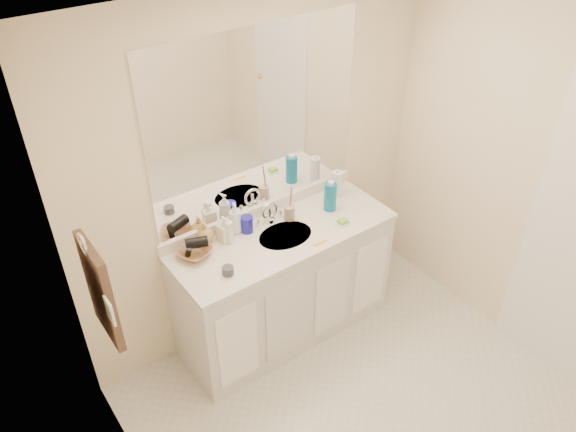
# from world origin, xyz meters

# --- Properties ---
(floor) EXTENTS (2.60, 2.60, 0.00)m
(floor) POSITION_xyz_m (0.00, 0.00, 0.00)
(floor) COLOR silver
(floor) RESTS_ON ground
(ceiling) EXTENTS (2.60, 2.60, 0.02)m
(ceiling) POSITION_xyz_m (0.00, 0.00, 2.40)
(ceiling) COLOR white
(ceiling) RESTS_ON wall_back
(wall_back) EXTENTS (2.60, 0.02, 2.40)m
(wall_back) POSITION_xyz_m (0.00, 1.30, 1.20)
(wall_back) COLOR #FDE9C6
(wall_back) RESTS_ON floor
(wall_left) EXTENTS (0.02, 2.60, 2.40)m
(wall_left) POSITION_xyz_m (-1.30, 0.00, 1.20)
(wall_left) COLOR #FDE9C6
(wall_left) RESTS_ON floor
(wall_right) EXTENTS (0.02, 2.60, 2.40)m
(wall_right) POSITION_xyz_m (1.30, 0.00, 1.20)
(wall_right) COLOR #FDE9C6
(wall_right) RESTS_ON floor
(vanity_cabinet) EXTENTS (1.50, 0.55, 0.85)m
(vanity_cabinet) POSITION_xyz_m (0.00, 1.02, 0.42)
(vanity_cabinet) COLOR silver
(vanity_cabinet) RESTS_ON floor
(countertop) EXTENTS (1.52, 0.57, 0.03)m
(countertop) POSITION_xyz_m (0.00, 1.02, 0.86)
(countertop) COLOR white
(countertop) RESTS_ON vanity_cabinet
(backsplash) EXTENTS (1.52, 0.03, 0.08)m
(backsplash) POSITION_xyz_m (0.00, 1.29, 0.92)
(backsplash) COLOR white
(backsplash) RESTS_ON countertop
(sink_basin) EXTENTS (0.37, 0.37, 0.02)m
(sink_basin) POSITION_xyz_m (0.00, 1.00, 0.87)
(sink_basin) COLOR beige
(sink_basin) RESTS_ON countertop
(faucet) EXTENTS (0.02, 0.02, 0.11)m
(faucet) POSITION_xyz_m (0.00, 1.18, 0.94)
(faucet) COLOR silver
(faucet) RESTS_ON countertop
(mirror) EXTENTS (1.48, 0.01, 1.20)m
(mirror) POSITION_xyz_m (0.00, 1.29, 1.56)
(mirror) COLOR white
(mirror) RESTS_ON wall_back
(blue_mug) EXTENTS (0.10, 0.10, 0.11)m
(blue_mug) POSITION_xyz_m (-0.18, 1.19, 0.94)
(blue_mug) COLOR #191698
(blue_mug) RESTS_ON countertop
(tan_cup) EXTENTS (0.09, 0.09, 0.10)m
(tan_cup) POSITION_xyz_m (0.13, 1.14, 0.93)
(tan_cup) COLOR tan
(tan_cup) RESTS_ON countertop
(toothbrush) EXTENTS (0.02, 0.04, 0.21)m
(toothbrush) POSITION_xyz_m (0.14, 1.14, 1.03)
(toothbrush) COLOR #DF3A7C
(toothbrush) RESTS_ON tan_cup
(mouthwash_bottle) EXTENTS (0.11, 0.11, 0.20)m
(mouthwash_bottle) POSITION_xyz_m (0.42, 1.07, 0.98)
(mouthwash_bottle) COLOR #0B698D
(mouthwash_bottle) RESTS_ON countertop
(clear_pump_bottle) EXTENTS (0.08, 0.08, 0.19)m
(clear_pump_bottle) POSITION_xyz_m (0.56, 1.17, 0.98)
(clear_pump_bottle) COLOR white
(clear_pump_bottle) RESTS_ON countertop
(soap_dish) EXTENTS (0.10, 0.09, 0.01)m
(soap_dish) POSITION_xyz_m (0.38, 0.88, 0.89)
(soap_dish) COLOR white
(soap_dish) RESTS_ON countertop
(green_soap) EXTENTS (0.06, 0.05, 0.02)m
(green_soap) POSITION_xyz_m (0.38, 0.88, 0.90)
(green_soap) COLOR #87CC31
(green_soap) RESTS_ON soap_dish
(orange_comb) EXTENTS (0.10, 0.03, 0.00)m
(orange_comb) POSITION_xyz_m (0.13, 0.81, 0.88)
(orange_comb) COLOR yellow
(orange_comb) RESTS_ON countertop
(dark_jar) EXTENTS (0.08, 0.08, 0.05)m
(dark_jar) POSITION_xyz_m (-0.49, 0.90, 0.90)
(dark_jar) COLOR #3E3C44
(dark_jar) RESTS_ON countertop
(extra_white_bottle) EXTENTS (0.06, 0.06, 0.16)m
(extra_white_bottle) POSITION_xyz_m (-0.33, 1.15, 0.96)
(extra_white_bottle) COLOR white
(extra_white_bottle) RESTS_ON countertop
(soap_bottle_white) EXTENTS (0.11, 0.11, 0.22)m
(soap_bottle_white) POSITION_xyz_m (-0.24, 1.22, 0.99)
(soap_bottle_white) COLOR white
(soap_bottle_white) RESTS_ON countertop
(soap_bottle_cream) EXTENTS (0.09, 0.09, 0.18)m
(soap_bottle_cream) POSITION_xyz_m (-0.34, 1.19, 0.97)
(soap_bottle_cream) COLOR #FCF5CD
(soap_bottle_cream) RESTS_ON countertop
(soap_bottle_yellow) EXTENTS (0.13, 0.13, 0.14)m
(soap_bottle_yellow) POSITION_xyz_m (-0.45, 1.25, 0.95)
(soap_bottle_yellow) COLOR tan
(soap_bottle_yellow) RESTS_ON countertop
(wicker_basket) EXTENTS (0.27, 0.27, 0.05)m
(wicker_basket) POSITION_xyz_m (-0.57, 1.17, 0.90)
(wicker_basket) COLOR #A46742
(wicker_basket) RESTS_ON countertop
(hair_dryer) EXTENTS (0.15, 0.11, 0.07)m
(hair_dryer) POSITION_xyz_m (-0.55, 1.17, 0.97)
(hair_dryer) COLOR black
(hair_dryer) RESTS_ON wicker_basket
(towel_ring) EXTENTS (0.01, 0.11, 0.11)m
(towel_ring) POSITION_xyz_m (-1.27, 0.77, 1.55)
(towel_ring) COLOR silver
(towel_ring) RESTS_ON wall_left
(hand_towel) EXTENTS (0.04, 0.32, 0.55)m
(hand_towel) POSITION_xyz_m (-1.25, 0.77, 1.25)
(hand_towel) COLOR #32221A
(hand_towel) RESTS_ON towel_ring
(switch_plate) EXTENTS (0.01, 0.08, 0.13)m
(switch_plate) POSITION_xyz_m (-1.27, 0.57, 1.30)
(switch_plate) COLOR white
(switch_plate) RESTS_ON wall_left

